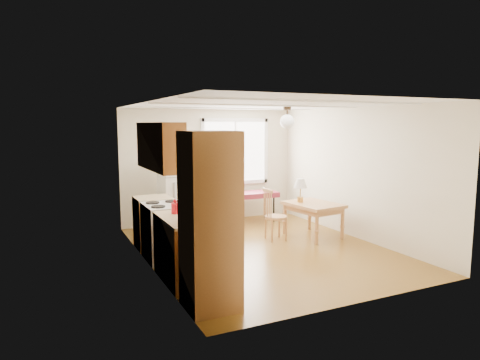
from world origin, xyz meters
TOP-DOWN VIEW (x-y plane):
  - room_shell at (0.00, 0.00)m, footprint 4.60×5.60m
  - kitchen_run at (-1.72, -0.63)m, footprint 0.65×3.40m
  - window_unit at (0.60, 2.47)m, footprint 1.64×0.05m
  - pendant_light at (0.70, 0.40)m, footprint 0.26×0.26m
  - refrigerator at (-1.00, 1.76)m, footprint 0.66×0.69m
  - bench at (0.63, 2.00)m, footprint 1.48×0.61m
  - dining_table at (1.28, 0.34)m, footprint 0.93×1.16m
  - chair at (0.42, 0.45)m, footprint 0.43×0.43m
  - table_lamp at (1.10, 0.53)m, footprint 0.27×0.27m
  - coffee_maker at (-1.72, -1.09)m, footprint 0.21×0.25m
  - kettle at (-1.74, -0.56)m, footprint 0.11×0.11m

SIDE VIEW (x-z plane):
  - chair at x=0.42m, z-range 0.07..1.04m
  - dining_table at x=1.28m, z-range 0.23..0.89m
  - bench at x=0.63m, z-range 0.27..0.94m
  - refrigerator at x=-1.00m, z-range 0.00..1.59m
  - kitchen_run at x=-1.72m, z-range -0.26..1.94m
  - kettle at x=-1.74m, z-range 0.88..1.09m
  - table_lamp at x=1.10m, z-range 0.77..1.23m
  - coffee_maker at x=-1.72m, z-range 0.85..1.20m
  - room_shell at x=0.00m, z-range -0.06..2.56m
  - window_unit at x=0.60m, z-range 0.79..2.31m
  - pendant_light at x=0.70m, z-range 2.04..2.44m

